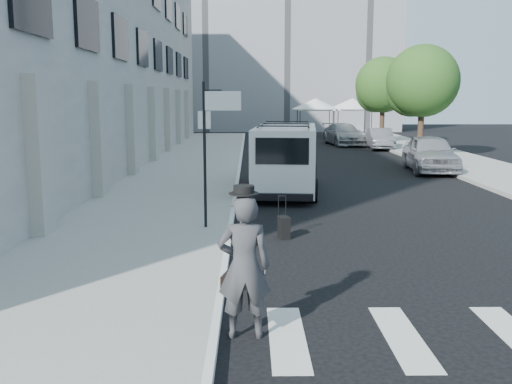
{
  "coord_description": "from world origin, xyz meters",
  "views": [
    {
      "loc": [
        -1.51,
        -10.44,
        3.28
      ],
      "look_at": [
        -1.39,
        1.47,
        1.3
      ],
      "focal_mm": 40.0,
      "sensor_mm": 36.0,
      "label": 1
    }
  ],
  "objects_px": {
    "cargo_van": "(286,158)",
    "parked_car_c": "(344,134)",
    "suitcase": "(284,227)",
    "parked_car_b": "(380,139)",
    "businessman": "(244,267)",
    "parked_car_a": "(430,153)",
    "briefcase": "(227,283)"
  },
  "relations": [
    {
      "from": "cargo_van",
      "to": "parked_car_c",
      "type": "bearing_deg",
      "value": 80.96
    },
    {
      "from": "suitcase",
      "to": "parked_car_b",
      "type": "distance_m",
      "value": 24.46
    },
    {
      "from": "businessman",
      "to": "suitcase",
      "type": "xyz_separation_m",
      "value": [
        0.88,
        5.59,
        -0.74
      ]
    },
    {
      "from": "businessman",
      "to": "parked_car_a",
      "type": "xyz_separation_m",
      "value": [
        8.11,
        17.73,
        -0.18
      ]
    },
    {
      "from": "parked_car_a",
      "to": "parked_car_c",
      "type": "distance_m",
      "value": 14.47
    },
    {
      "from": "parked_car_b",
      "to": "briefcase",
      "type": "bearing_deg",
      "value": -103.21
    },
    {
      "from": "businessman",
      "to": "suitcase",
      "type": "height_order",
      "value": "businessman"
    },
    {
      "from": "businessman",
      "to": "parked_car_c",
      "type": "bearing_deg",
      "value": -103.31
    },
    {
      "from": "suitcase",
      "to": "parked_car_b",
      "type": "height_order",
      "value": "parked_car_b"
    },
    {
      "from": "suitcase",
      "to": "cargo_van",
      "type": "relative_size",
      "value": 0.16
    },
    {
      "from": "cargo_van",
      "to": "parked_car_b",
      "type": "height_order",
      "value": "cargo_van"
    },
    {
      "from": "suitcase",
      "to": "parked_car_a",
      "type": "height_order",
      "value": "parked_car_a"
    },
    {
      "from": "parked_car_b",
      "to": "parked_car_c",
      "type": "relative_size",
      "value": 0.8
    },
    {
      "from": "cargo_van",
      "to": "parked_car_c",
      "type": "xyz_separation_m",
      "value": [
        5.26,
        19.79,
        -0.45
      ]
    },
    {
      "from": "suitcase",
      "to": "cargo_van",
      "type": "bearing_deg",
      "value": 73.05
    },
    {
      "from": "parked_car_b",
      "to": "cargo_van",
      "type": "bearing_deg",
      "value": -108.52
    },
    {
      "from": "businessman",
      "to": "parked_car_b",
      "type": "distance_m",
      "value": 30.06
    },
    {
      "from": "parked_car_a",
      "to": "briefcase",
      "type": "bearing_deg",
      "value": -112.43
    },
    {
      "from": "parked_car_a",
      "to": "parked_car_c",
      "type": "bearing_deg",
      "value": 101.38
    },
    {
      "from": "briefcase",
      "to": "parked_car_a",
      "type": "bearing_deg",
      "value": 76.14
    },
    {
      "from": "briefcase",
      "to": "cargo_van",
      "type": "bearing_deg",
      "value": 95.11
    },
    {
      "from": "parked_car_b",
      "to": "businessman",
      "type": "bearing_deg",
      "value": -101.61
    },
    {
      "from": "suitcase",
      "to": "cargo_van",
      "type": "height_order",
      "value": "cargo_van"
    },
    {
      "from": "cargo_van",
      "to": "businessman",
      "type": "bearing_deg",
      "value": -90.33
    },
    {
      "from": "cargo_van",
      "to": "parked_car_a",
      "type": "xyz_separation_m",
      "value": [
        6.77,
        5.4,
        -0.37
      ]
    },
    {
      "from": "briefcase",
      "to": "parked_car_b",
      "type": "xyz_separation_m",
      "value": [
        8.7,
        27.07,
        0.5
      ]
    },
    {
      "from": "briefcase",
      "to": "parked_car_a",
      "type": "distance_m",
      "value": 18.04
    },
    {
      "from": "parked_car_c",
      "to": "briefcase",
      "type": "bearing_deg",
      "value": -110.26
    },
    {
      "from": "suitcase",
      "to": "parked_car_c",
      "type": "bearing_deg",
      "value": 64.78
    },
    {
      "from": "suitcase",
      "to": "parked_car_c",
      "type": "xyz_separation_m",
      "value": [
        5.72,
        26.53,
        0.47
      ]
    },
    {
      "from": "briefcase",
      "to": "parked_car_c",
      "type": "bearing_deg",
      "value": 91.14
    },
    {
      "from": "suitcase",
      "to": "parked_car_a",
      "type": "xyz_separation_m",
      "value": [
        7.23,
        12.14,
        0.55
      ]
    }
  ]
}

